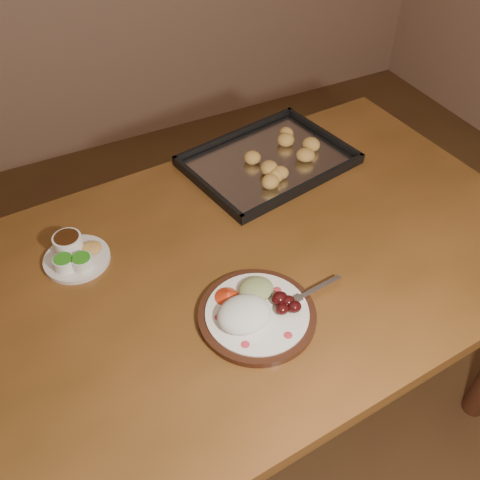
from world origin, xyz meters
TOP-DOWN VIEW (x-y plane):
  - ground at (0.00, 0.00)m, footprint 4.00×4.00m
  - dining_table at (0.01, 0.24)m, footprint 1.56×1.00m
  - dinner_plate at (-0.05, 0.07)m, footprint 0.34×0.26m
  - condiment_saucer at (-0.35, 0.42)m, footprint 0.16×0.16m
  - baking_tray at (0.25, 0.55)m, footprint 0.50×0.41m

SIDE VIEW (x-z plane):
  - ground at x=0.00m, z-range 0.00..0.00m
  - dining_table at x=0.01m, z-range 0.28..1.03m
  - baking_tray at x=0.25m, z-range 0.74..0.79m
  - dinner_plate at x=-0.05m, z-range 0.74..0.80m
  - condiment_saucer at x=-0.35m, z-range 0.74..0.80m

